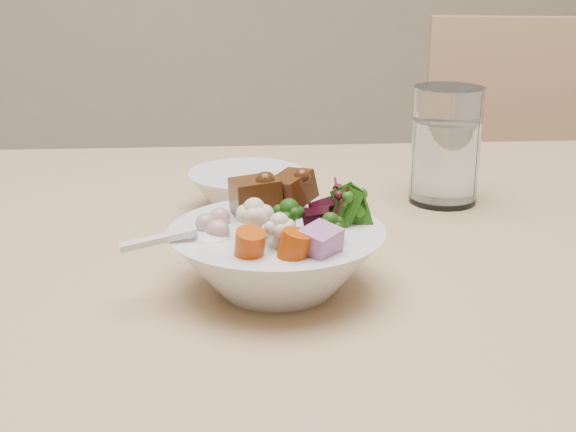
{
  "coord_description": "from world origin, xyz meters",
  "views": [
    {
      "loc": [
        -0.16,
        -0.86,
        1.0
      ],
      "look_at": [
        -0.05,
        -0.2,
        0.77
      ],
      "focal_mm": 50.0,
      "sensor_mm": 36.0,
      "label": 1
    }
  ],
  "objects_px": {
    "food_bowl": "(278,254)",
    "side_bowl": "(247,191)",
    "dining_table": "(568,300)",
    "chair_far": "(532,228)",
    "water_glass": "(445,150)"
  },
  "relations": [
    {
      "from": "food_bowl",
      "to": "side_bowl",
      "type": "height_order",
      "value": "food_bowl"
    },
    {
      "from": "dining_table",
      "to": "chair_far",
      "type": "xyz_separation_m",
      "value": [
        0.26,
        0.6,
        -0.15
      ]
    },
    {
      "from": "water_glass",
      "to": "chair_far",
      "type": "bearing_deg",
      "value": 52.2
    },
    {
      "from": "water_glass",
      "to": "dining_table",
      "type": "bearing_deg",
      "value": -55.96
    },
    {
      "from": "dining_table",
      "to": "side_bowl",
      "type": "height_order",
      "value": "side_bowl"
    },
    {
      "from": "dining_table",
      "to": "water_glass",
      "type": "height_order",
      "value": "water_glass"
    },
    {
      "from": "chair_far",
      "to": "side_bowl",
      "type": "bearing_deg",
      "value": -128.61
    },
    {
      "from": "chair_far",
      "to": "food_bowl",
      "type": "height_order",
      "value": "chair_far"
    },
    {
      "from": "dining_table",
      "to": "food_bowl",
      "type": "xyz_separation_m",
      "value": [
        -0.33,
        -0.08,
        0.1
      ]
    },
    {
      "from": "water_glass",
      "to": "side_bowl",
      "type": "distance_m",
      "value": 0.24
    },
    {
      "from": "dining_table",
      "to": "water_glass",
      "type": "bearing_deg",
      "value": 129.61
    },
    {
      "from": "chair_far",
      "to": "food_bowl",
      "type": "xyz_separation_m",
      "value": [
        -0.59,
        -0.68,
        0.25
      ]
    },
    {
      "from": "chair_far",
      "to": "water_glass",
      "type": "relative_size",
      "value": 6.32
    },
    {
      "from": "food_bowl",
      "to": "side_bowl",
      "type": "xyz_separation_m",
      "value": [
        -0.0,
        0.23,
        -0.01
      ]
    },
    {
      "from": "side_bowl",
      "to": "food_bowl",
      "type": "bearing_deg",
      "value": -89.67
    }
  ]
}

